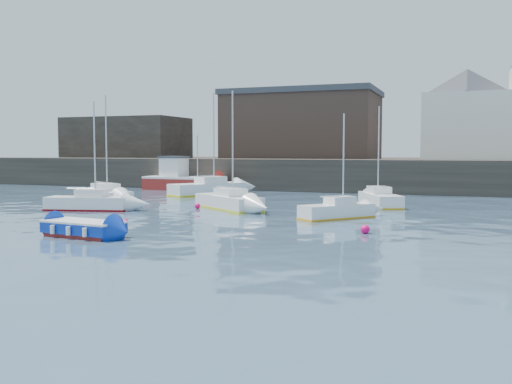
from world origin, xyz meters
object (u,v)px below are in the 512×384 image
(sailboat_b, at_px, (229,201))
(buoy_mid, at_px, (365,233))
(buoy_far, at_px, (198,209))
(fishing_boat, at_px, (182,179))
(blue_dinghy, at_px, (83,228))
(sailboat_a, at_px, (88,203))
(sailboat_h, at_px, (208,188))
(sailboat_e, at_px, (104,195))
(buoy_near, at_px, (125,225))
(sailboat_c, at_px, (337,210))
(sailboat_f, at_px, (380,199))

(sailboat_b, relative_size, buoy_mid, 18.11)
(buoy_far, bearing_deg, fishing_boat, 120.81)
(blue_dinghy, height_order, sailboat_a, sailboat_a)
(sailboat_h, bearing_deg, sailboat_e, -115.18)
(buoy_near, height_order, buoy_far, buoy_far)
(sailboat_a, height_order, buoy_near, sailboat_a)
(sailboat_e, distance_m, buoy_near, 13.92)
(buoy_mid, bearing_deg, sailboat_h, 132.24)
(sailboat_h, relative_size, buoy_mid, 20.77)
(blue_dinghy, relative_size, fishing_boat, 0.49)
(sailboat_a, relative_size, sailboat_c, 1.17)
(sailboat_f, height_order, buoy_far, sailboat_f)
(fishing_boat, bearing_deg, sailboat_f, -25.52)
(sailboat_e, relative_size, buoy_mid, 18.56)
(fishing_boat, bearing_deg, buoy_mid, -46.98)
(sailboat_f, distance_m, sailboat_h, 16.13)
(sailboat_a, xyz_separation_m, buoy_mid, (18.49, -4.17, -0.49))
(sailboat_a, bearing_deg, fishing_boat, 99.64)
(buoy_mid, bearing_deg, blue_dinghy, -155.28)
(blue_dinghy, xyz_separation_m, sailboat_e, (-9.23, 14.64, 0.11))
(fishing_boat, relative_size, buoy_mid, 19.29)
(sailboat_h, bearing_deg, buoy_mid, -47.76)
(buoy_near, bearing_deg, sailboat_a, 138.81)
(blue_dinghy, distance_m, buoy_mid, 12.84)
(sailboat_c, bearing_deg, blue_dinghy, -130.62)
(sailboat_b, relative_size, sailboat_e, 0.98)
(sailboat_c, bearing_deg, buoy_near, -144.61)
(blue_dinghy, relative_size, sailboat_h, 0.45)
(sailboat_c, height_order, buoy_near, sailboat_c)
(blue_dinghy, height_order, buoy_mid, blue_dinghy)
(sailboat_c, xyz_separation_m, sailboat_h, (-14.16, 12.98, 0.12))
(sailboat_a, height_order, sailboat_b, sailboat_b)
(sailboat_a, xyz_separation_m, buoy_near, (6.44, -5.63, -0.49))
(fishing_boat, height_order, sailboat_b, sailboat_b)
(sailboat_a, xyz_separation_m, buoy_far, (6.16, 3.35, -0.49))
(blue_dinghy, xyz_separation_m, sailboat_a, (-6.83, 9.53, 0.09))
(sailboat_a, relative_size, sailboat_h, 0.79)
(sailboat_b, distance_m, buoy_mid, 13.10)
(buoy_far, bearing_deg, sailboat_a, -151.46)
(buoy_mid, xyz_separation_m, buoy_far, (-12.33, 7.52, 0.00))
(sailboat_a, relative_size, sailboat_f, 1.01)
(fishing_boat, xyz_separation_m, sailboat_e, (0.86, -14.02, -0.51))
(blue_dinghy, xyz_separation_m, sailboat_b, (1.34, 13.42, 0.10))
(sailboat_c, bearing_deg, sailboat_e, 167.92)
(sailboat_c, xyz_separation_m, buoy_mid, (2.48, -5.34, -0.45))
(sailboat_b, height_order, buoy_far, sailboat_b)
(fishing_boat, bearing_deg, sailboat_h, -44.26)
(sailboat_f, distance_m, buoy_near, 18.48)
(sailboat_c, relative_size, buoy_near, 16.45)
(buoy_far, bearing_deg, sailboat_f, 28.36)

